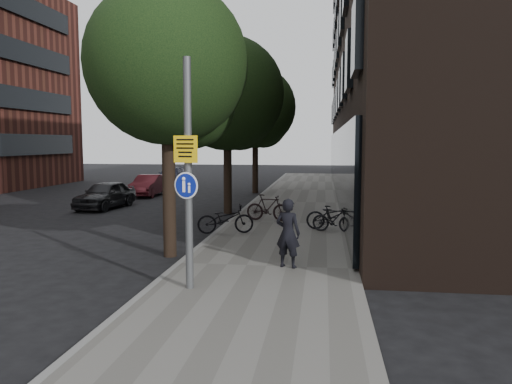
% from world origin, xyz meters
% --- Properties ---
extents(ground, '(120.00, 120.00, 0.00)m').
position_xyz_m(ground, '(0.00, 0.00, 0.00)').
color(ground, black).
rests_on(ground, ground).
extents(sidewalk, '(4.50, 60.00, 0.12)m').
position_xyz_m(sidewalk, '(0.25, 10.00, 0.06)').
color(sidewalk, '#63615C').
rests_on(sidewalk, ground).
extents(curb_edge, '(0.15, 60.00, 0.13)m').
position_xyz_m(curb_edge, '(-2.00, 10.00, 0.07)').
color(curb_edge, slate).
rests_on(curb_edge, ground).
extents(building_right_dark_brick, '(12.00, 40.00, 18.00)m').
position_xyz_m(building_right_dark_brick, '(8.50, 22.00, 9.00)').
color(building_right_dark_brick, black).
rests_on(building_right_dark_brick, ground).
extents(street_tree_near, '(4.40, 4.40, 7.50)m').
position_xyz_m(street_tree_near, '(-2.53, 4.64, 5.11)').
color(street_tree_near, black).
rests_on(street_tree_near, ground).
extents(street_tree_mid, '(5.00, 5.00, 7.80)m').
position_xyz_m(street_tree_mid, '(-2.53, 13.14, 5.11)').
color(street_tree_mid, black).
rests_on(street_tree_mid, ground).
extents(street_tree_far, '(5.00, 5.00, 7.80)m').
position_xyz_m(street_tree_far, '(-2.53, 22.14, 5.11)').
color(street_tree_far, black).
rests_on(street_tree_far, ground).
extents(signpost, '(0.54, 0.19, 4.79)m').
position_xyz_m(signpost, '(-1.14, 1.23, 2.54)').
color(signpost, '#595B5E').
rests_on(signpost, sidewalk).
extents(pedestrian, '(0.71, 0.57, 1.70)m').
position_xyz_m(pedestrian, '(0.78, 3.26, 0.97)').
color(pedestrian, black).
rests_on(pedestrian, sidewalk).
extents(parked_bike_facade_near, '(1.91, 0.68, 1.00)m').
position_xyz_m(parked_bike_facade_near, '(2.00, 8.75, 0.62)').
color(parked_bike_facade_near, black).
rests_on(parked_bike_facade_near, sidewalk).
extents(parked_bike_facade_far, '(1.56, 0.77, 0.90)m').
position_xyz_m(parked_bike_facade_far, '(2.00, 8.26, 0.57)').
color(parked_bike_facade_far, black).
rests_on(parked_bike_facade_far, sidewalk).
extents(parked_bike_curb_near, '(1.99, 1.15, 0.99)m').
position_xyz_m(parked_bike_curb_near, '(-1.62, 7.51, 0.61)').
color(parked_bike_curb_near, black).
rests_on(parked_bike_curb_near, sidewalk).
extents(parked_bike_curb_far, '(1.77, 0.70, 1.03)m').
position_xyz_m(parked_bike_curb_far, '(-0.50, 10.42, 0.64)').
color(parked_bike_curb_far, black).
rests_on(parked_bike_curb_far, sidewalk).
extents(parked_car_near, '(1.97, 4.04, 1.33)m').
position_xyz_m(parked_car_near, '(-8.76, 13.86, 0.66)').
color(parked_car_near, black).
rests_on(parked_car_near, ground).
extents(parked_car_mid, '(1.32, 3.78, 1.25)m').
position_xyz_m(parked_car_mid, '(-8.62, 19.48, 0.62)').
color(parked_car_mid, '#571920').
rests_on(parked_car_mid, ground).
extents(parked_car_far, '(1.82, 4.31, 1.24)m').
position_xyz_m(parked_car_far, '(-9.90, 28.02, 0.62)').
color(parked_car_far, '#1A1D30').
rests_on(parked_car_far, ground).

